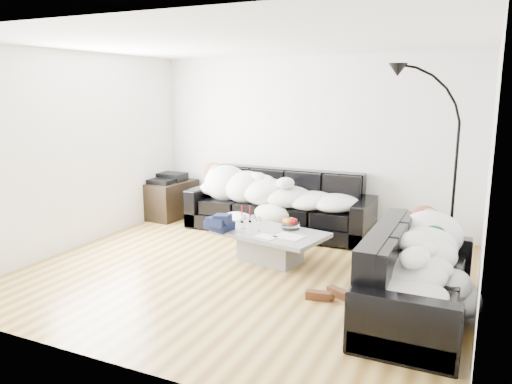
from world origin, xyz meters
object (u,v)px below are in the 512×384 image
at_px(shoes, 328,294).
at_px(candle_right, 250,214).
at_px(wine_glass_a, 253,221).
at_px(candle_left, 242,214).
at_px(sofa_back, 279,202).
at_px(sofa_right, 419,273).
at_px(coffee_table, 270,246).
at_px(fruit_bowl, 291,223).
at_px(stereo, 169,178).
at_px(floor_lamp, 455,180).
at_px(sleeper_back, 278,190).
at_px(sleeper_right, 420,251).
at_px(wine_glass_b, 244,222).
at_px(av_cabinet, 169,199).
at_px(wine_glass_c, 259,224).

bearing_deg(shoes, candle_right, 145.03).
bearing_deg(wine_glass_a, candle_left, 150.01).
relative_size(sofa_back, candle_right, 12.62).
distance_m(sofa_right, candle_left, 2.57).
distance_m(coffee_table, fruit_bowl, 0.38).
distance_m(wine_glass_a, stereo, 2.46).
xyz_separation_m(candle_left, floor_lamp, (2.53, 0.57, 0.56)).
height_order(candle_left, shoes, candle_left).
bearing_deg(wine_glass_a, fruit_bowl, 13.17).
height_order(sleeper_back, wine_glass_a, sleeper_back).
distance_m(coffee_table, candle_right, 0.59).
bearing_deg(sofa_right, coffee_table, 67.06).
distance_m(sleeper_right, floor_lamp, 1.65).
bearing_deg(candle_left, sleeper_right, -23.13).
bearing_deg(candle_left, sofa_back, 85.49).
relative_size(sleeper_back, wine_glass_b, 13.57).
bearing_deg(sofa_right, av_cabinet, 63.76).
height_order(sofa_right, wine_glass_c, sofa_right).
height_order(sleeper_back, stereo, sleeper_back).
height_order(stereo, floor_lamp, floor_lamp).
xyz_separation_m(wine_glass_a, floor_lamp, (2.31, 0.70, 0.60)).
height_order(sofa_back, sofa_right, sofa_back).
relative_size(sleeper_right, wine_glass_b, 10.13).
distance_m(wine_glass_c, candle_right, 0.43).
xyz_separation_m(av_cabinet, stereo, (0.00, 0.00, 0.37)).
height_order(sofa_back, wine_glass_c, sofa_back).
xyz_separation_m(candle_left, candle_right, (0.08, 0.06, -0.01)).
distance_m(wine_glass_b, shoes, 1.60).
relative_size(wine_glass_a, wine_glass_b, 0.91).
bearing_deg(stereo, wine_glass_a, -29.42).
bearing_deg(shoes, av_cabinet, 150.64).
bearing_deg(av_cabinet, sleeper_back, 2.55).
distance_m(wine_glass_c, floor_lamp, 2.39).
height_order(sleeper_right, floor_lamp, floor_lamp).
height_order(candle_left, av_cabinet, candle_left).
distance_m(av_cabinet, stereo, 0.37).
distance_m(sofa_back, floor_lamp, 2.56).
bearing_deg(wine_glass_a, sofa_back, 96.48).
xyz_separation_m(candle_right, shoes, (1.40, -1.07, -0.45)).
relative_size(sleeper_back, candle_left, 10.16).
bearing_deg(candle_right, floor_lamp, 11.79).
relative_size(sleeper_back, shoes, 5.48).
bearing_deg(wine_glass_b, sleeper_back, 93.05).
relative_size(fruit_bowl, candle_right, 1.06).
bearing_deg(fruit_bowl, stereo, 156.82).
bearing_deg(sofa_back, wine_glass_a, -83.52).
bearing_deg(av_cabinet, sleeper_right, -21.24).
bearing_deg(sleeper_right, wine_glass_a, 67.62).
relative_size(sofa_right, av_cabinet, 2.31).
distance_m(coffee_table, candle_left, 0.63).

